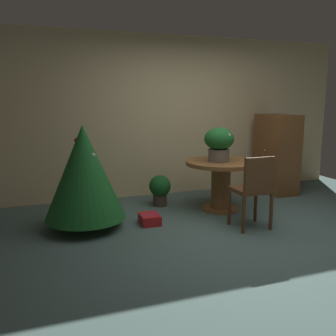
{
  "coord_description": "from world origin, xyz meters",
  "views": [
    {
      "loc": [
        -2.32,
        -3.64,
        1.59
      ],
      "look_at": [
        -0.79,
        0.58,
        0.75
      ],
      "focal_mm": 39.71,
      "sensor_mm": 36.0,
      "label": 1
    }
  ],
  "objects_px": {
    "gift_box_red": "(150,219)",
    "potted_plant": "(160,188)",
    "round_dining_table": "(221,177)",
    "wooden_cabinet": "(277,154)",
    "wooden_chair_near": "(254,187)",
    "flower_vase": "(219,142)",
    "holiday_tree": "(84,172)"
  },
  "relations": [
    {
      "from": "gift_box_red",
      "to": "potted_plant",
      "type": "relative_size",
      "value": 0.66
    },
    {
      "from": "round_dining_table",
      "to": "potted_plant",
      "type": "bearing_deg",
      "value": 146.12
    },
    {
      "from": "gift_box_red",
      "to": "potted_plant",
      "type": "distance_m",
      "value": 0.87
    },
    {
      "from": "round_dining_table",
      "to": "potted_plant",
      "type": "xyz_separation_m",
      "value": [
        -0.75,
        0.51,
        -0.22
      ]
    },
    {
      "from": "wooden_cabinet",
      "to": "potted_plant",
      "type": "bearing_deg",
      "value": -176.96
    },
    {
      "from": "round_dining_table",
      "to": "wooden_chair_near",
      "type": "height_order",
      "value": "wooden_chair_near"
    },
    {
      "from": "wooden_cabinet",
      "to": "potted_plant",
      "type": "xyz_separation_m",
      "value": [
        -2.14,
        -0.11,
        -0.4
      ]
    },
    {
      "from": "flower_vase",
      "to": "round_dining_table",
      "type": "bearing_deg",
      "value": 20.02
    },
    {
      "from": "flower_vase",
      "to": "wooden_cabinet",
      "type": "xyz_separation_m",
      "value": [
        1.44,
        0.64,
        -0.33
      ]
    },
    {
      "from": "potted_plant",
      "to": "holiday_tree",
      "type": "bearing_deg",
      "value": -152.28
    },
    {
      "from": "gift_box_red",
      "to": "wooden_cabinet",
      "type": "bearing_deg",
      "value": 18.77
    },
    {
      "from": "round_dining_table",
      "to": "wooden_cabinet",
      "type": "distance_m",
      "value": 1.53
    },
    {
      "from": "flower_vase",
      "to": "holiday_tree",
      "type": "relative_size",
      "value": 0.37
    },
    {
      "from": "holiday_tree",
      "to": "potted_plant",
      "type": "relative_size",
      "value": 2.76
    },
    {
      "from": "holiday_tree",
      "to": "round_dining_table",
      "type": "bearing_deg",
      "value": 3.45
    },
    {
      "from": "wooden_chair_near",
      "to": "wooden_cabinet",
      "type": "relative_size",
      "value": 0.69
    },
    {
      "from": "wooden_chair_near",
      "to": "wooden_cabinet",
      "type": "distance_m",
      "value": 2.02
    },
    {
      "from": "wooden_cabinet",
      "to": "wooden_chair_near",
      "type": "bearing_deg",
      "value": -133.38
    },
    {
      "from": "wooden_chair_near",
      "to": "wooden_cabinet",
      "type": "bearing_deg",
      "value": 46.62
    },
    {
      "from": "holiday_tree",
      "to": "potted_plant",
      "type": "distance_m",
      "value": 1.41
    },
    {
      "from": "wooden_chair_near",
      "to": "wooden_cabinet",
      "type": "xyz_separation_m",
      "value": [
        1.38,
        1.46,
        0.14
      ]
    },
    {
      "from": "wooden_cabinet",
      "to": "holiday_tree",
      "type": "bearing_deg",
      "value": -167.5
    },
    {
      "from": "flower_vase",
      "to": "gift_box_red",
      "type": "distance_m",
      "value": 1.45
    },
    {
      "from": "gift_box_red",
      "to": "wooden_cabinet",
      "type": "distance_m",
      "value": 2.74
    },
    {
      "from": "holiday_tree",
      "to": "potted_plant",
      "type": "xyz_separation_m",
      "value": [
        1.18,
        0.62,
        -0.44
      ]
    },
    {
      "from": "round_dining_table",
      "to": "gift_box_red",
      "type": "xyz_separation_m",
      "value": [
        -1.15,
        -0.24,
        -0.43
      ]
    },
    {
      "from": "gift_box_red",
      "to": "wooden_cabinet",
      "type": "height_order",
      "value": "wooden_cabinet"
    },
    {
      "from": "round_dining_table",
      "to": "gift_box_red",
      "type": "height_order",
      "value": "round_dining_table"
    },
    {
      "from": "round_dining_table",
      "to": "wooden_cabinet",
      "type": "bearing_deg",
      "value": 24.1
    },
    {
      "from": "holiday_tree",
      "to": "potted_plant",
      "type": "bearing_deg",
      "value": 27.72
    },
    {
      "from": "holiday_tree",
      "to": "gift_box_red",
      "type": "height_order",
      "value": "holiday_tree"
    },
    {
      "from": "flower_vase",
      "to": "gift_box_red",
      "type": "height_order",
      "value": "flower_vase"
    }
  ]
}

